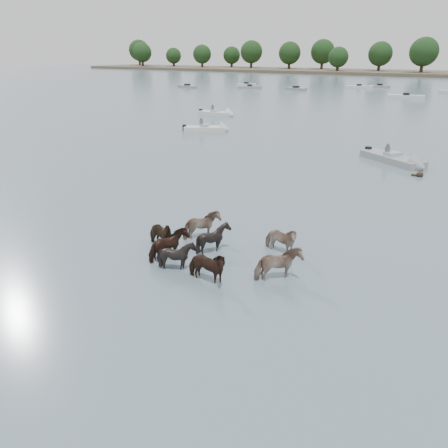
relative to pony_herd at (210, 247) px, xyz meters
The scene contains 9 objects.
ground 0.88m from the pony_herd, behind, with size 400.00×400.00×0.00m, color #4A5D6A.
shoreline 165.91m from the pony_herd, 115.23° to the left, with size 160.00×30.00×1.00m, color #4C4233.
pony_herd is the anchor object (origin of this frame).
swimming_pony 17.58m from the pony_herd, 73.79° to the left, with size 0.72×0.44×0.44m.
motorboat_a 28.67m from the pony_herd, 122.52° to the left, with size 4.68×3.63×1.92m.
motorboat_b 19.84m from the pony_herd, 80.63° to the left, with size 5.40×4.40×1.92m.
motorboat_f 39.79m from the pony_herd, 121.03° to the left, with size 4.95×1.71×1.92m.
distant_flotilla 73.86m from the pony_herd, 90.39° to the left, with size 104.04×28.02×0.93m.
treeline 167.37m from the pony_herd, 115.43° to the left, with size 148.51×22.26×12.25m.
Camera 1 is at (9.06, -12.86, 7.47)m, focal length 35.30 mm.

